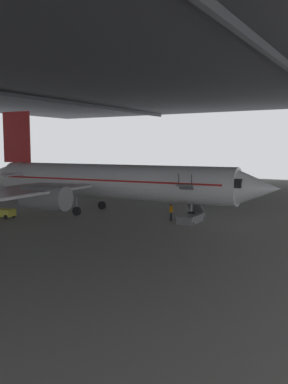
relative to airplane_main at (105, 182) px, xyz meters
name	(u,v)px	position (x,y,z in m)	size (l,w,h in m)	color
ground_plane	(149,217)	(0.30, -5.05, -3.35)	(110.00, 110.00, 0.00)	gray
hangar_structure	(42,67)	(0.20, 8.73, 12.35)	(121.00, 99.00, 16.34)	#4C4F54
airplane_main	(105,182)	(0.00, 0.00, 0.00)	(33.42, 34.56, 10.90)	white
boarding_stairs	(191,214)	(0.17, -9.61, -2.62)	(4.17, 1.77, 4.54)	slate
crew_worker_by_stairs	(171,211)	(-0.26, -7.77, -2.44)	(0.54, 0.29, 1.60)	#232838
baggage_tug	(3,213)	(-7.26, 7.01, -2.82)	(1.58, 2.36, 0.90)	yellow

